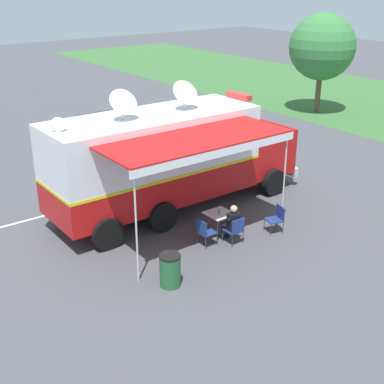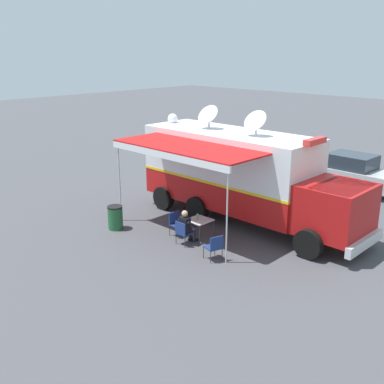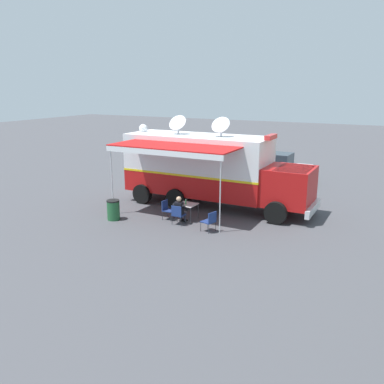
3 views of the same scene
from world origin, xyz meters
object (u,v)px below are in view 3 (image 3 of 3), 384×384
(car_behind_truck, at_px, (276,167))
(folding_chair_spare_by_truck, at_px, (210,220))
(folding_chair_at_table, at_px, (178,213))
(folding_table, at_px, (187,205))
(water_bottle, at_px, (186,202))
(command_truck, at_px, (211,168))
(trash_bin, at_px, (113,210))
(seated_responder, at_px, (180,209))
(folding_chair_beside_table, at_px, (167,208))

(car_behind_truck, bearing_deg, folding_chair_spare_by_truck, 1.73)
(folding_chair_at_table, bearing_deg, folding_chair_spare_by_truck, 83.94)
(folding_table, relative_size, water_bottle, 3.59)
(water_bottle, height_order, car_behind_truck, car_behind_truck)
(command_truck, bearing_deg, folding_chair_spare_by_truck, 24.62)
(water_bottle, distance_m, trash_bin, 3.27)
(command_truck, xyz_separation_m, folding_chair_at_table, (3.29, -0.03, -1.43))
(seated_responder, bearing_deg, car_behind_truck, 172.72)
(folding_table, bearing_deg, car_behind_truck, 172.44)
(command_truck, xyz_separation_m, seated_responder, (3.11, -0.02, -1.30))
(water_bottle, height_order, trash_bin, water_bottle)
(folding_chair_spare_by_truck, bearing_deg, folding_table, -121.55)
(command_truck, height_order, car_behind_truck, command_truck)
(folding_chair_at_table, height_order, car_behind_truck, car_behind_truck)
(command_truck, height_order, water_bottle, command_truck)
(folding_table, height_order, folding_chair_beside_table, folding_chair_beside_table)
(seated_responder, bearing_deg, folding_table, 177.09)
(folding_chair_spare_by_truck, bearing_deg, folding_chair_at_table, -96.06)
(folding_table, bearing_deg, trash_bin, -63.00)
(command_truck, height_order, trash_bin, command_truck)
(folding_chair_beside_table, height_order, trash_bin, trash_bin)
(command_truck, relative_size, water_bottle, 42.43)
(folding_table, height_order, seated_responder, seated_responder)
(command_truck, bearing_deg, folding_chair_beside_table, -16.66)
(command_truck, relative_size, car_behind_truck, 2.24)
(folding_table, bearing_deg, folding_chair_spare_by_truck, 58.45)
(trash_bin, distance_m, car_behind_truck, 11.82)
(water_bottle, relative_size, folding_chair_beside_table, 0.26)
(folding_chair_beside_table, bearing_deg, folding_chair_spare_by_truck, 75.09)
(trash_bin, bearing_deg, folding_chair_beside_table, 119.32)
(folding_chair_spare_by_truck, relative_size, trash_bin, 0.96)
(folding_chair_at_table, height_order, trash_bin, trash_bin)
(water_bottle, xyz_separation_m, trash_bin, (1.46, -2.90, -0.38))
(seated_responder, height_order, car_behind_truck, car_behind_truck)
(water_bottle, xyz_separation_m, car_behind_truck, (-9.57, 1.31, 0.05))
(folding_chair_at_table, bearing_deg, folding_table, 177.70)
(seated_responder, bearing_deg, folding_chair_beside_table, -109.34)
(folding_chair_at_table, height_order, folding_chair_beside_table, same)
(command_truck, relative_size, folding_table, 11.81)
(folding_table, bearing_deg, folding_chair_at_table, -2.30)
(folding_chair_beside_table, bearing_deg, seated_responder, 70.66)
(folding_chair_at_table, xyz_separation_m, folding_chair_beside_table, (-0.48, -0.82, 0.00))
(folding_chair_at_table, bearing_deg, car_behind_truck, 172.85)
(folding_chair_spare_by_truck, distance_m, seated_responder, 1.66)
(folding_chair_beside_table, distance_m, folding_chair_spare_by_truck, 2.52)
(folding_chair_spare_by_truck, bearing_deg, folding_chair_beside_table, -104.91)
(folding_chair_at_table, distance_m, seated_responder, 0.23)
(car_behind_truck, bearing_deg, folding_chair_beside_table, -12.11)
(water_bottle, relative_size, folding_chair_at_table, 0.26)
(water_bottle, relative_size, folding_chair_spare_by_truck, 0.26)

